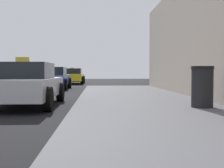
# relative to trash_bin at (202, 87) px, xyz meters

# --- Properties ---
(trash_bin) EXTENTS (0.55, 0.55, 1.00)m
(trash_bin) POSITION_rel_trash_bin_xyz_m (0.00, 0.00, 0.00)
(trash_bin) COLOR black
(trash_bin) RESTS_ON sidewalk
(car_silver) EXTENTS (2.00, 4.19, 1.43)m
(car_silver) POSITION_rel_trash_bin_xyz_m (-4.68, 1.80, -0.01)
(car_silver) COLOR #B7B7BF
(car_silver) RESTS_ON ground_plane
(car_blue) EXTENTS (1.94, 4.00, 1.27)m
(car_blue) POSITION_rel_trash_bin_xyz_m (-5.13, 10.52, -0.01)
(car_blue) COLOR #233899
(car_blue) RESTS_ON ground_plane
(car_yellow) EXTENTS (1.93, 4.53, 1.27)m
(car_yellow) POSITION_rel_trash_bin_xyz_m (-4.59, 18.38, -0.01)
(car_yellow) COLOR yellow
(car_yellow) RESTS_ON ground_plane
(car_red) EXTENTS (1.99, 4.22, 1.43)m
(car_red) POSITION_rel_trash_bin_xyz_m (-5.22, 25.75, -0.01)
(car_red) COLOR red
(car_red) RESTS_ON ground_plane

